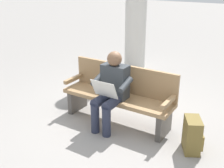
# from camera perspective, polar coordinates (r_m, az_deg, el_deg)

# --- Properties ---
(ground_plane) EXTENTS (40.00, 40.00, 0.00)m
(ground_plane) POSITION_cam_1_polar(r_m,az_deg,el_deg) (4.62, 1.00, -7.51)
(ground_plane) COLOR gray
(bench_near) EXTENTS (1.81, 0.53, 0.90)m
(bench_near) POSITION_cam_1_polar(r_m,az_deg,el_deg) (4.47, 1.51, -1.99)
(bench_near) COLOR #9E7A51
(bench_near) RESTS_ON ground
(person_seated) EXTENTS (0.58, 0.58, 1.18)m
(person_seated) POSITION_cam_1_polar(r_m,az_deg,el_deg) (4.23, -0.17, -0.94)
(person_seated) COLOR #33383D
(person_seated) RESTS_ON ground
(backpack) EXTENTS (0.34, 0.38, 0.47)m
(backpack) POSITION_cam_1_polar(r_m,az_deg,el_deg) (3.96, 15.89, -9.89)
(backpack) COLOR brown
(backpack) RESTS_ON ground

